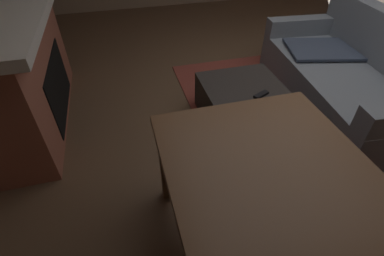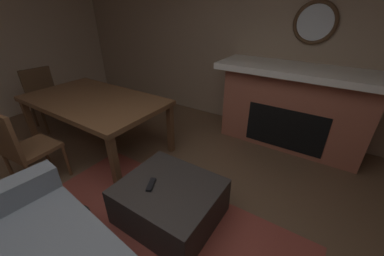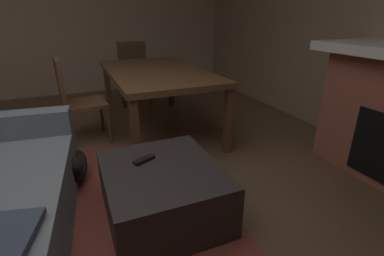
# 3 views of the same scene
# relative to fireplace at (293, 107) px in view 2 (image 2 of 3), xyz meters

# --- Properties ---
(wall_back_fireplace_side) EXTENTS (8.18, 0.12, 2.81)m
(wall_back_fireplace_side) POSITION_rel_fireplace_xyz_m (0.55, -0.38, 0.84)
(wall_back_fireplace_side) COLOR #9E846B
(wall_back_fireplace_side) RESTS_ON ground
(fireplace) EXTENTS (2.05, 0.76, 1.11)m
(fireplace) POSITION_rel_fireplace_xyz_m (0.00, 0.00, 0.00)
(fireplace) COLOR #9E5642
(fireplace) RESTS_ON ground
(round_wall_mirror) EXTENTS (0.52, 0.05, 0.52)m
(round_wall_mirror) POSITION_rel_fireplace_xyz_m (0.00, -0.29, 1.04)
(round_wall_mirror) COLOR #4C331E
(ottoman_coffee_table) EXTENTS (0.86, 0.76, 0.38)m
(ottoman_coffee_table) POSITION_rel_fireplace_xyz_m (0.58, 2.00, -0.37)
(ottoman_coffee_table) COLOR #2D2826
(ottoman_coffee_table) RESTS_ON ground
(tv_remote) EXTENTS (0.11, 0.17, 0.02)m
(tv_remote) POSITION_rel_fireplace_xyz_m (0.72, 2.08, -0.17)
(tv_remote) COLOR black
(tv_remote) RESTS_ON ottoman_coffee_table
(dining_table) EXTENTS (1.86, 1.06, 0.74)m
(dining_table) POSITION_rel_fireplace_xyz_m (2.15, 1.56, 0.11)
(dining_table) COLOR brown
(dining_table) RESTS_ON ground
(dining_chair_north) EXTENTS (0.48, 0.48, 0.93)m
(dining_chair_north) POSITION_rel_fireplace_xyz_m (2.14, 2.48, -0.04)
(dining_chair_north) COLOR brown
(dining_chair_north) RESTS_ON ground
(dining_chair_east) EXTENTS (0.48, 0.48, 0.93)m
(dining_chair_east) POSITION_rel_fireplace_xyz_m (3.47, 1.55, -0.04)
(dining_chair_east) COLOR #513823
(dining_chair_east) RESTS_ON ground
(small_dog) EXTENTS (0.54, 0.21, 0.26)m
(small_dog) POSITION_rel_fireplace_xyz_m (1.29, 2.54, -0.41)
(small_dog) COLOR black
(small_dog) RESTS_ON ground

